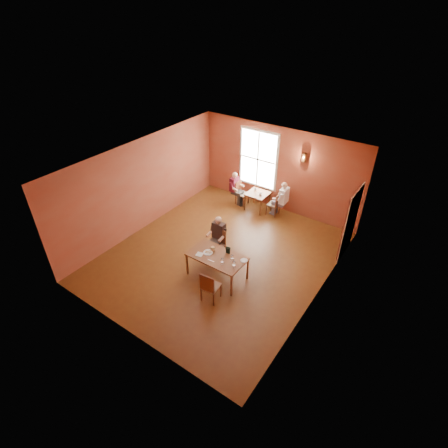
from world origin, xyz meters
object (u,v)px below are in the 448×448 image
Objects in this scene: second_table at (257,201)px; chair_diner_maroon at (242,193)px; main_table at (217,266)px; diner_main at (216,241)px; diner_white at (275,199)px; diner_maroon at (242,189)px; chair_empty at (211,285)px; chair_diner_main at (216,245)px; chair_diner_white at (274,204)px.

second_table is 0.66m from chair_diner_maroon.
chair_diner_maroon reaches higher than main_table.
main_table is 1.26× the size of diner_main.
second_table is 0.58× the size of diner_white.
diner_maroon is (-0.03, 0.00, 0.16)m from chair_diner_maroon.
chair_empty is 4.95m from chair_diner_maroon.
diner_maroon is (-0.68, 0.00, 0.27)m from second_table.
chair_diner_main reaches higher than chair_diner_white.
diner_main is 0.98× the size of diner_white.
chair_diner_maroon is (-0.65, 0.00, 0.11)m from second_table.
diner_maroon reaches higher than main_table.
diner_main is (-0.50, 0.62, 0.26)m from main_table.
diner_main is 3.33m from chair_diner_maroon.
chair_diner_white is 0.21m from diner_white.
chair_diner_maroon is at bearing 112.74° from main_table.
chair_diner_main is 1.09× the size of chair_diner_white.
chair_diner_main is 3.31m from diner_maroon.
chair_diner_maroon is at bearing -71.08° from diner_main.
main_table is at bearing -176.21° from diner_white.
chair_diner_maroon is at bearing 90.00° from diner_maroon.
chair_empty is 4.59m from diner_white.
chair_diner_maroon is at bearing 180.00° from second_table.
main_table is 1.23× the size of diner_white.
main_table is at bearing 109.39° from chair_empty.
diner_white is at bearing 91.76° from chair_empty.
chair_diner_maroon reaches higher than chair_diner_white.
second_table is (-1.30, 4.55, -0.13)m from chair_empty.
main_table is at bearing 23.13° from diner_maroon.
chair_diner_maroon reaches higher than second_table.
diner_white is at bearing -94.55° from diner_main.
chair_empty is (0.87, -1.43, -0.00)m from chair_diner_main.
diner_white is at bearing -94.60° from chair_diner_main.
diner_maroon is (-1.61, 3.77, 0.23)m from main_table.
diner_white is 1.45× the size of chair_diner_maroon.
chair_diner_maroon is (-1.33, 0.00, -0.20)m from diner_white.
main_table is 0.83m from chair_diner_main.
chair_diner_white is at bearing 90.00° from chair_diner_maroon.
diner_maroon is at bearing 180.00° from second_table.
chair_diner_maroon is at bearing 90.00° from diner_white.
chair_diner_white reaches higher than second_table.
chair_diner_maroon is (-1.58, 3.77, 0.07)m from main_table.
second_table is at bearing 90.00° from diner_white.
diner_white is at bearing 0.00° from second_table.
chair_diner_white is (0.65, 0.00, 0.10)m from second_table.
chair_diner_white is 1.34m from diner_maroon.
diner_main is at bearing -82.23° from second_table.
diner_white is (0.03, 0.00, 0.21)m from chair_diner_white.
chair_diner_main is at bearing 19.58° from diner_maroon.
main_table is at bearing -175.76° from chair_diner_white.
diner_main is at bearing 18.92° from chair_diner_maroon.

